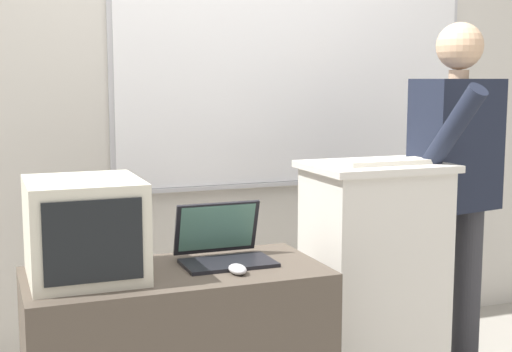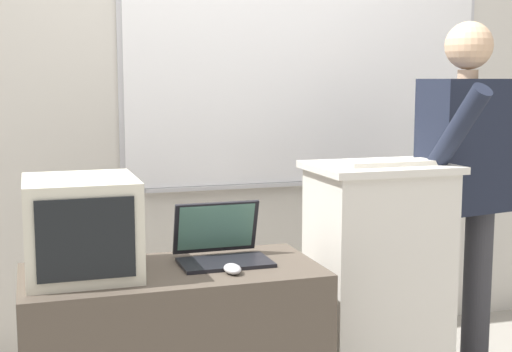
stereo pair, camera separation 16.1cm
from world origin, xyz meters
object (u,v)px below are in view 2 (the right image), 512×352
Objects in this scene: lectern_podium at (377,283)px; computer_mouse_by_laptop at (232,269)px; laptop at (220,244)px; crt_monitor at (81,227)px; wireless_keyboard at (389,163)px; computer_mouse_by_keyboard at (438,159)px; person_presenter at (465,178)px.

lectern_podium reaches higher than computer_mouse_by_laptop.
laptop is 0.53m from crt_monitor.
computer_mouse_by_keyboard reaches higher than wireless_keyboard.
computer_mouse_by_keyboard is (0.24, -0.07, 0.54)m from lectern_podium.
wireless_keyboard is (-0.45, -0.12, 0.10)m from person_presenter.
person_presenter is 1.28m from computer_mouse_by_laptop.
lectern_podium is 0.64m from person_presenter.
lectern_podium is 10.47× the size of computer_mouse_by_laptop.
wireless_keyboard is 3.85× the size of computer_mouse_by_laptop.
person_presenter is at bearing 29.83° from computer_mouse_by_keyboard.
wireless_keyboard is (0.01, -0.06, 0.53)m from lectern_podium.
computer_mouse_by_keyboard is 0.23× the size of crt_monitor.
person_presenter is at bearing 8.29° from laptop.
wireless_keyboard is 0.89× the size of crt_monitor.
laptop is at bearing -175.64° from wireless_keyboard.
laptop reaches higher than computer_mouse_by_laptop.
lectern_podium is 2.72× the size of wireless_keyboard.
crt_monitor reaches higher than computer_mouse_by_laptop.
person_presenter is at bearing 7.31° from crt_monitor.
laptop is at bearing -177.18° from computer_mouse_by_keyboard.
lectern_podium is at bearing 164.87° from computer_mouse_by_keyboard.
lectern_podium is 3.08× the size of laptop.
wireless_keyboard reaches higher than lectern_podium.
computer_mouse_by_laptop is (-0.01, -0.20, -0.05)m from laptop.
computer_mouse_by_keyboard reaches higher than computer_mouse_by_laptop.
wireless_keyboard reaches higher than laptop.
laptop is 0.88× the size of wireless_keyboard.
computer_mouse_by_laptop is at bearing -16.51° from crt_monitor.
laptop is 0.20m from computer_mouse_by_laptop.
person_presenter reaches higher than computer_mouse_by_keyboard.
lectern_podium is 0.78m from laptop.
wireless_keyboard is at bearing 4.36° from laptop.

